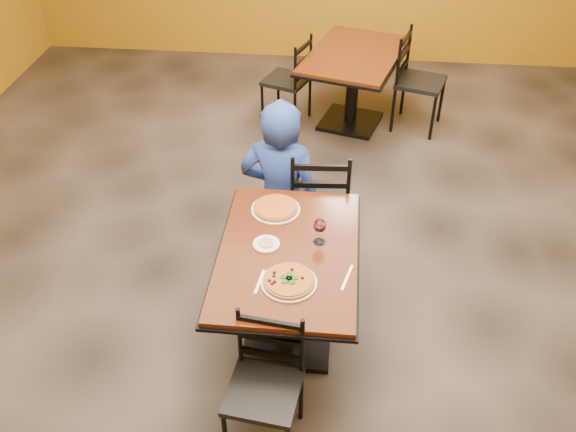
# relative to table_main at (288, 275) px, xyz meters

# --- Properties ---
(floor) EXTENTS (7.00, 8.00, 0.01)m
(floor) POSITION_rel_table_main_xyz_m (0.00, 0.50, -0.56)
(floor) COLOR black
(floor) RESTS_ON ground
(table_main) EXTENTS (0.83, 1.23, 0.75)m
(table_main) POSITION_rel_table_main_xyz_m (0.00, 0.00, 0.00)
(table_main) COLOR #5A220E
(table_main) RESTS_ON floor
(table_second) EXTENTS (1.14, 1.41, 0.75)m
(table_second) POSITION_rel_table_main_xyz_m (0.35, 2.89, 0.00)
(table_second) COLOR #5A220E
(table_second) RESTS_ON floor
(chair_main_near) EXTENTS (0.41, 0.41, 0.82)m
(chair_main_near) POSITION_rel_table_main_xyz_m (-0.06, -0.74, -0.15)
(chair_main_near) COLOR black
(chair_main_near) RESTS_ON floor
(chair_main_far) EXTENTS (0.45, 0.45, 0.93)m
(chair_main_far) POSITION_rel_table_main_xyz_m (0.13, 0.92, -0.09)
(chair_main_far) COLOR black
(chair_main_far) RESTS_ON floor
(chair_second_left) EXTENTS (0.51, 0.51, 0.88)m
(chair_second_left) POSITION_rel_table_main_xyz_m (-0.31, 2.89, -0.12)
(chair_second_left) COLOR black
(chair_second_left) RESTS_ON floor
(chair_second_right) EXTENTS (0.54, 0.54, 0.96)m
(chair_second_right) POSITION_rel_table_main_xyz_m (1.00, 2.89, -0.08)
(chair_second_right) COLOR black
(chair_second_right) RESTS_ON floor
(diner) EXTENTS (0.66, 0.49, 1.22)m
(diner) POSITION_rel_table_main_xyz_m (-0.15, 0.95, 0.05)
(diner) COLOR navy
(diner) RESTS_ON floor
(plate_main) EXTENTS (0.31, 0.31, 0.01)m
(plate_main) POSITION_rel_table_main_xyz_m (0.03, -0.27, 0.20)
(plate_main) COLOR white
(plate_main) RESTS_ON table_main
(pizza_main) EXTENTS (0.28, 0.28, 0.02)m
(pizza_main) POSITION_rel_table_main_xyz_m (0.03, -0.27, 0.21)
(pizza_main) COLOR maroon
(pizza_main) RESTS_ON plate_main
(plate_far) EXTENTS (0.31, 0.31, 0.01)m
(plate_far) POSITION_rel_table_main_xyz_m (-0.12, 0.38, 0.20)
(plate_far) COLOR white
(plate_far) RESTS_ON table_main
(pizza_far) EXTENTS (0.28, 0.28, 0.02)m
(pizza_far) POSITION_rel_table_main_xyz_m (-0.12, 0.38, 0.21)
(pizza_far) COLOR orange
(pizza_far) RESTS_ON plate_far
(side_plate) EXTENTS (0.16, 0.16, 0.01)m
(side_plate) POSITION_rel_table_main_xyz_m (-0.13, 0.04, 0.20)
(side_plate) COLOR white
(side_plate) RESTS_ON table_main
(dip) EXTENTS (0.09, 0.09, 0.01)m
(dip) POSITION_rel_table_main_xyz_m (-0.13, 0.04, 0.21)
(dip) COLOR tan
(dip) RESTS_ON side_plate
(wine_glass) EXTENTS (0.08, 0.08, 0.18)m
(wine_glass) POSITION_rel_table_main_xyz_m (0.17, 0.10, 0.28)
(wine_glass) COLOR white
(wine_glass) RESTS_ON table_main
(fork) EXTENTS (0.04, 0.19, 0.00)m
(fork) POSITION_rel_table_main_xyz_m (-0.13, -0.27, 0.20)
(fork) COLOR silver
(fork) RESTS_ON table_main
(knife) EXTENTS (0.07, 0.21, 0.00)m
(knife) POSITION_rel_table_main_xyz_m (0.35, -0.19, 0.20)
(knife) COLOR silver
(knife) RESTS_ON table_main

